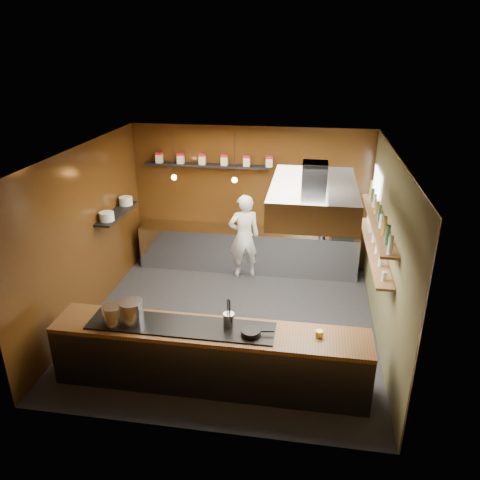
% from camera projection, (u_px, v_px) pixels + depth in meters
% --- Properties ---
extents(floor, '(5.00, 5.00, 0.00)m').
position_uv_depth(floor, '(230.00, 322.00, 8.20)').
color(floor, black).
rests_on(floor, ground).
extents(back_wall, '(5.00, 0.00, 5.00)m').
position_uv_depth(back_wall, '(250.00, 198.00, 9.89)').
color(back_wall, '#391F0A').
rests_on(back_wall, ground).
extents(left_wall, '(0.00, 5.00, 5.00)m').
position_uv_depth(left_wall, '(85.00, 235.00, 7.98)').
color(left_wall, '#391F0A').
rests_on(left_wall, ground).
extents(right_wall, '(0.00, 5.00, 5.00)m').
position_uv_depth(right_wall, '(388.00, 254.00, 7.26)').
color(right_wall, brown).
rests_on(right_wall, ground).
extents(ceiling, '(5.00, 5.00, 0.00)m').
position_uv_depth(ceiling, '(229.00, 153.00, 7.03)').
color(ceiling, silver).
rests_on(ceiling, back_wall).
extents(window_pane, '(0.00, 1.00, 1.00)m').
position_uv_depth(window_pane, '(375.00, 197.00, 8.66)').
color(window_pane, white).
rests_on(window_pane, right_wall).
extents(prep_counter, '(4.60, 0.65, 0.90)m').
position_uv_depth(prep_counter, '(248.00, 249.00, 10.00)').
color(prep_counter, silver).
rests_on(prep_counter, floor).
extents(pass_counter, '(4.40, 0.72, 0.94)m').
position_uv_depth(pass_counter, '(210.00, 356.00, 6.57)').
color(pass_counter, '#38383D').
rests_on(pass_counter, floor).
extents(tin_shelf, '(2.60, 0.26, 0.04)m').
position_uv_depth(tin_shelf, '(206.00, 165.00, 9.62)').
color(tin_shelf, black).
rests_on(tin_shelf, back_wall).
extents(plate_shelf, '(0.30, 1.40, 0.04)m').
position_uv_depth(plate_shelf, '(117.00, 213.00, 8.85)').
color(plate_shelf, black).
rests_on(plate_shelf, left_wall).
extents(bottle_shelf_upper, '(0.26, 2.80, 0.04)m').
position_uv_depth(bottle_shelf_upper, '(378.00, 222.00, 7.39)').
color(bottle_shelf_upper, brown).
rests_on(bottle_shelf_upper, right_wall).
extents(bottle_shelf_lower, '(0.26, 2.80, 0.04)m').
position_uv_depth(bottle_shelf_lower, '(375.00, 249.00, 7.57)').
color(bottle_shelf_lower, brown).
rests_on(bottle_shelf_lower, right_wall).
extents(extractor_hood, '(1.20, 2.00, 0.72)m').
position_uv_depth(extractor_hood, '(313.00, 196.00, 6.68)').
color(extractor_hood, '#38383D').
rests_on(extractor_hood, ceiling).
extents(pendant_left, '(0.10, 0.10, 0.95)m').
position_uv_depth(pendant_left, '(174.00, 175.00, 9.11)').
color(pendant_left, black).
rests_on(pendant_left, ceiling).
extents(pendant_right, '(0.10, 0.10, 0.95)m').
position_uv_depth(pendant_right, '(235.00, 177.00, 8.94)').
color(pendant_right, black).
rests_on(pendant_right, ceiling).
extents(storage_tins, '(2.43, 0.13, 0.22)m').
position_uv_depth(storage_tins, '(213.00, 159.00, 9.55)').
color(storage_tins, beige).
rests_on(storage_tins, tin_shelf).
extents(plate_stacks, '(0.26, 1.16, 0.16)m').
position_uv_depth(plate_stacks, '(117.00, 208.00, 8.81)').
color(plate_stacks, silver).
rests_on(plate_stacks, plate_shelf).
extents(bottles, '(0.06, 2.66, 0.24)m').
position_uv_depth(bottles, '(379.00, 213.00, 7.34)').
color(bottles, silver).
rests_on(bottles, bottle_shelf_upper).
extents(wine_glasses, '(0.07, 2.37, 0.13)m').
position_uv_depth(wine_glasses, '(375.00, 244.00, 7.54)').
color(wine_glasses, silver).
rests_on(wine_glasses, bottle_shelf_lower).
extents(stockpot_large, '(0.37, 0.37, 0.32)m').
position_uv_depth(stockpot_large, '(131.00, 312.00, 6.45)').
color(stockpot_large, '#B4B7BB').
rests_on(stockpot_large, pass_counter).
extents(stockpot_small, '(0.37, 0.37, 0.28)m').
position_uv_depth(stockpot_small, '(114.00, 315.00, 6.43)').
color(stockpot_small, silver).
rests_on(stockpot_small, pass_counter).
extents(utensil_crock, '(0.18, 0.18, 0.20)m').
position_uv_depth(utensil_crock, '(229.00, 320.00, 6.38)').
color(utensil_crock, '#B4B7BB').
rests_on(utensil_crock, pass_counter).
extents(frying_pan, '(0.44, 0.28, 0.07)m').
position_uv_depth(frying_pan, '(251.00, 332.00, 6.22)').
color(frying_pan, black).
rests_on(frying_pan, pass_counter).
extents(butter_jar, '(0.11, 0.11, 0.09)m').
position_uv_depth(butter_jar, '(319.00, 334.00, 6.20)').
color(butter_jar, yellow).
rests_on(butter_jar, pass_counter).
extents(espresso_machine, '(0.45, 0.43, 0.45)m').
position_uv_depth(espresso_machine, '(343.00, 226.00, 9.41)').
color(espresso_machine, black).
rests_on(espresso_machine, prep_counter).
extents(chef, '(0.75, 0.61, 1.77)m').
position_uv_depth(chef, '(244.00, 236.00, 9.54)').
color(chef, white).
rests_on(chef, floor).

